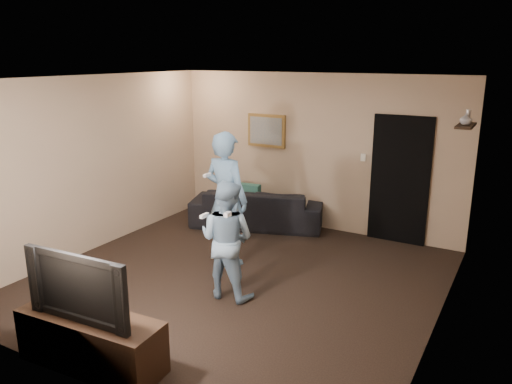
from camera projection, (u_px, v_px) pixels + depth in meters
The scene contains 19 objects.
ground at pixel (237, 280), 6.59m from camera, with size 5.00×5.00×0.00m, color black.
ceiling at pixel (235, 79), 5.90m from camera, with size 5.00×5.00×0.04m, color silver.
wall_back at pixel (314, 152), 8.35m from camera, with size 5.00×0.04×2.60m, color tan.
wall_front at pixel (78, 250), 4.15m from camera, with size 5.00×0.04×2.60m, color tan.
wall_left at pixel (93, 164), 7.44m from camera, with size 0.04×5.00×2.60m, color tan.
wall_right at pixel (445, 215), 5.06m from camera, with size 0.04×5.00×2.60m, color tan.
sofa at pixel (257, 207), 8.62m from camera, with size 2.24×0.88×0.65m, color black.
throw_pillow at pixel (247, 197), 8.68m from camera, with size 0.47×0.15×0.47m, color #184941.
painting_frame at pixel (267, 131), 8.67m from camera, with size 0.72×0.05×0.57m, color olive.
painting_canvas at pixel (266, 131), 8.65m from camera, with size 0.62×0.01×0.47m, color slate.
doorway at pixel (400, 180), 7.71m from camera, with size 0.90×0.06×2.00m, color black.
light_switch at pixel (363, 157), 7.92m from camera, with size 0.08×0.02×0.12m, color silver.
wall_shelf at pixel (466, 126), 6.44m from camera, with size 0.20×0.60×0.03m, color black.
shelf_vase at pixel (466, 119), 6.38m from camera, with size 0.15×0.15×0.16m, color #B0B0B5.
shelf_figurine at pixel (468, 116), 6.52m from camera, with size 0.06×0.06×0.18m, color silver.
tv_console at pixel (91, 341), 4.73m from camera, with size 1.47×0.47×0.52m, color black.
television at pixel (86, 284), 4.57m from camera, with size 1.15×0.15×0.66m, color black.
wii_player_left at pixel (226, 199), 6.93m from camera, with size 0.74×0.56×1.89m.
wii_player_right at pixel (227, 239), 5.99m from camera, with size 0.73×0.58×1.46m.
Camera 1 is at (3.19, -5.14, 2.87)m, focal length 35.00 mm.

